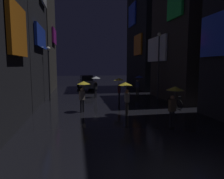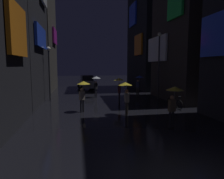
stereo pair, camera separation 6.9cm
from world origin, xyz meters
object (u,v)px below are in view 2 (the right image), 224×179
at_px(pedestrian_far_right_yellow, 126,89).
at_px(pedestrian_midstreet_left_yellow, 174,95).
at_px(bicycle_parked_at_storefront, 175,103).
at_px(streetlamp_left_far, 49,67).
at_px(streetlamp_right_far, 159,59).
at_px(pedestrian_foreground_right_clear, 96,81).
at_px(pedestrian_midstreet_centre_yellow, 83,88).
at_px(pedestrian_foreground_left_yellow, 119,83).
at_px(pedestrian_near_crossing_blue, 139,80).
at_px(car_distant, 87,82).

relative_size(pedestrian_far_right_yellow, pedestrian_midstreet_left_yellow, 1.00).
relative_size(pedestrian_far_right_yellow, bicycle_parked_at_storefront, 1.18).
bearing_deg(streetlamp_left_far, bicycle_parked_at_storefront, -27.80).
xyz_separation_m(pedestrian_midstreet_left_yellow, streetlamp_right_far, (2.68, 8.32, 2.16)).
bearing_deg(pedestrian_far_right_yellow, pedestrian_midstreet_left_yellow, -58.82).
height_order(pedestrian_foreground_right_clear, streetlamp_right_far, streetlamp_right_far).
xyz_separation_m(pedestrian_midstreet_centre_yellow, streetlamp_right_far, (7.16, 4.05, 2.16)).
distance_m(pedestrian_far_right_yellow, pedestrian_foreground_left_yellow, 4.47).
bearing_deg(bicycle_parked_at_storefront, pedestrian_foreground_left_yellow, 138.39).
xyz_separation_m(pedestrian_far_right_yellow, pedestrian_foreground_right_clear, (-1.21, 7.38, 0.00)).
xyz_separation_m(pedestrian_midstreet_left_yellow, bicycle_parked_at_storefront, (2.28, 4.25, -1.28)).
distance_m(pedestrian_near_crossing_blue, pedestrian_midstreet_centre_yellow, 9.26).
bearing_deg(pedestrian_foreground_right_clear, streetlamp_right_far, -19.72).
height_order(bicycle_parked_at_storefront, streetlamp_left_far, streetlamp_left_far).
relative_size(pedestrian_near_crossing_blue, bicycle_parked_at_storefront, 1.18).
bearing_deg(bicycle_parked_at_storefront, pedestrian_midstreet_centre_yellow, 179.79).
relative_size(pedestrian_foreground_left_yellow, pedestrian_midstreet_centre_yellow, 1.00).
xyz_separation_m(pedestrian_near_crossing_blue, pedestrian_midstreet_centre_yellow, (-6.17, -6.90, 0.00)).
relative_size(pedestrian_near_crossing_blue, pedestrian_midstreet_left_yellow, 1.00).
bearing_deg(pedestrian_near_crossing_blue, streetlamp_left_far, -168.30).
bearing_deg(pedestrian_midstreet_left_yellow, pedestrian_near_crossing_blue, 81.43).
distance_m(pedestrian_midstreet_left_yellow, bicycle_parked_at_storefront, 4.99).
height_order(bicycle_parked_at_storefront, car_distant, car_distant).
bearing_deg(car_distant, streetlamp_left_far, -114.28).
bearing_deg(pedestrian_foreground_left_yellow, pedestrian_near_crossing_blue, 51.59).
relative_size(pedestrian_foreground_right_clear, pedestrian_foreground_left_yellow, 1.00).
xyz_separation_m(pedestrian_foreground_right_clear, pedestrian_midstreet_left_yellow, (3.01, -10.36, 0.00)).
relative_size(pedestrian_midstreet_centre_yellow, streetlamp_left_far, 0.44).
bearing_deg(streetlamp_right_far, pedestrian_far_right_yellow, -129.97).
bearing_deg(pedestrian_midstreet_left_yellow, pedestrian_midstreet_centre_yellow, 136.38).
distance_m(pedestrian_midstreet_left_yellow, streetlamp_right_far, 9.00).
height_order(pedestrian_foreground_left_yellow, car_distant, pedestrian_foreground_left_yellow).
distance_m(pedestrian_far_right_yellow, pedestrian_foreground_right_clear, 7.48).
bearing_deg(pedestrian_midstreet_left_yellow, streetlamp_right_far, 72.17).
height_order(streetlamp_right_far, streetlamp_left_far, streetlamp_right_far).
xyz_separation_m(car_distant, streetlamp_left_far, (-3.74, -8.29, 2.17)).
bearing_deg(pedestrian_midstreet_centre_yellow, streetlamp_left_far, 119.42).
relative_size(pedestrian_foreground_right_clear, streetlamp_right_far, 0.34).
bearing_deg(pedestrian_far_right_yellow, pedestrian_foreground_right_clear, 99.29).
bearing_deg(streetlamp_right_far, pedestrian_midstreet_left_yellow, -107.83).
distance_m(pedestrian_far_right_yellow, pedestrian_midstreet_centre_yellow, 2.98).
bearing_deg(pedestrian_midstreet_left_yellow, car_distant, 101.51).
relative_size(car_distant, streetlamp_left_far, 0.88).
distance_m(pedestrian_near_crossing_blue, car_distant, 8.34).
xyz_separation_m(pedestrian_far_right_yellow, pedestrian_midstreet_centre_yellow, (-2.68, 1.29, 0.00)).
distance_m(pedestrian_foreground_left_yellow, car_distant, 10.46).
height_order(bicycle_parked_at_storefront, streetlamp_right_far, streetlamp_right_far).
bearing_deg(pedestrian_foreground_left_yellow, pedestrian_far_right_yellow, -96.52).
bearing_deg(pedestrian_foreground_right_clear, pedestrian_midstreet_left_yellow, -73.80).
bearing_deg(streetlamp_left_far, pedestrian_midstreet_centre_yellow, -60.58).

